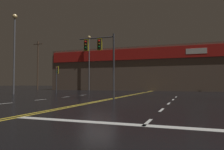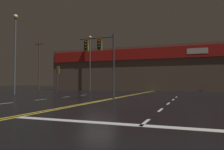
{
  "view_description": "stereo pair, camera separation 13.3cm",
  "coord_description": "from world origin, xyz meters",
  "px_view_note": "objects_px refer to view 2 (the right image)",
  "views": [
    {
      "loc": [
        6.29,
        -14.36,
        1.27
      ],
      "look_at": [
        0.0,
        2.96,
        2.0
      ],
      "focal_mm": 35.0,
      "sensor_mm": 36.0,
      "label": 1
    },
    {
      "loc": [
        6.42,
        -14.31,
        1.27
      ],
      "look_at": [
        0.0,
        2.96,
        2.0
      ],
      "focal_mm": 35.0,
      "sensor_mm": 36.0,
      "label": 2
    }
  ],
  "objects_px": {
    "traffic_signal_corner_northwest": "(58,73)",
    "streetlight_median_approach": "(15,43)",
    "traffic_signal_median": "(99,50)",
    "streetlight_near_right": "(90,56)"
  },
  "relations": [
    {
      "from": "traffic_signal_median",
      "to": "streetlight_near_right",
      "type": "distance_m",
      "value": 23.38
    },
    {
      "from": "traffic_signal_corner_northwest",
      "to": "streetlight_median_approach",
      "type": "distance_m",
      "value": 6.42
    },
    {
      "from": "streetlight_median_approach",
      "to": "traffic_signal_corner_northwest",
      "type": "bearing_deg",
      "value": 56.11
    },
    {
      "from": "traffic_signal_median",
      "to": "traffic_signal_corner_northwest",
      "type": "xyz_separation_m",
      "value": [
        -9.83,
        8.44,
        -1.37
      ]
    },
    {
      "from": "traffic_signal_corner_northwest",
      "to": "streetlight_near_right",
      "type": "distance_m",
      "value": 12.73
    },
    {
      "from": "traffic_signal_corner_northwest",
      "to": "streetlight_near_right",
      "type": "bearing_deg",
      "value": 95.21
    },
    {
      "from": "traffic_signal_median",
      "to": "traffic_signal_corner_northwest",
      "type": "distance_m",
      "value": 13.03
    },
    {
      "from": "traffic_signal_corner_northwest",
      "to": "streetlight_median_approach",
      "type": "height_order",
      "value": "streetlight_median_approach"
    },
    {
      "from": "traffic_signal_median",
      "to": "traffic_signal_corner_northwest",
      "type": "relative_size",
      "value": 1.48
    },
    {
      "from": "traffic_signal_corner_northwest",
      "to": "streetlight_near_right",
      "type": "height_order",
      "value": "streetlight_near_right"
    }
  ]
}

